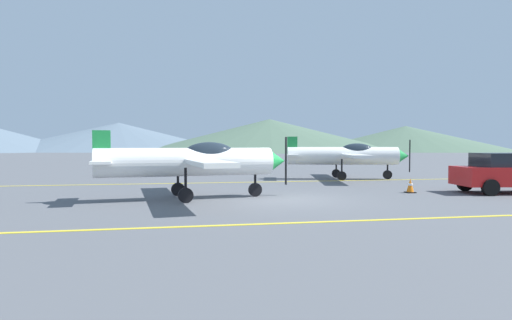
{
  "coord_description": "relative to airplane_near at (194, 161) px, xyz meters",
  "views": [
    {
      "loc": [
        -3.8,
        -14.53,
        1.92
      ],
      "look_at": [
        0.01,
        6.0,
        1.2
      ],
      "focal_mm": 29.49,
      "sensor_mm": 36.0,
      "label": 1
    }
  ],
  "objects": [
    {
      "name": "ground_plane",
      "position": [
        3.24,
        -0.67,
        -1.37
      ],
      "size": [
        400.0,
        400.0,
        0.0
      ],
      "primitive_type": "plane",
      "color": "#54565B"
    },
    {
      "name": "apron_line_near",
      "position": [
        3.24,
        -5.23,
        -1.36
      ],
      "size": [
        80.0,
        0.16,
        0.01
      ],
      "primitive_type": "cube",
      "color": "yellow",
      "rests_on": "ground_plane"
    },
    {
      "name": "apron_line_far",
      "position": [
        3.24,
        6.38,
        -1.36
      ],
      "size": [
        80.0,
        0.16,
        0.01
      ],
      "primitive_type": "cube",
      "color": "yellow",
      "rests_on": "ground_plane"
    },
    {
      "name": "airplane_near",
      "position": [
        0.0,
        0.0,
        0.0
      ],
      "size": [
        7.09,
        8.14,
        2.43
      ],
      "color": "white",
      "rests_on": "ground_plane"
    },
    {
      "name": "airplane_mid",
      "position": [
        8.92,
        7.4,
        0.0
      ],
      "size": [
        7.12,
        8.1,
        2.43
      ],
      "color": "white",
      "rests_on": "ground_plane"
    },
    {
      "name": "car_sedan",
      "position": [
        12.62,
        -0.46,
        -0.53
      ],
      "size": [
        4.51,
        2.48,
        1.62
      ],
      "color": "red",
      "rests_on": "ground_plane"
    },
    {
      "name": "traffic_cone_front",
      "position": [
        8.7,
        0.36,
        -1.08
      ],
      "size": [
        0.36,
        0.36,
        0.59
      ],
      "color": "black",
      "rests_on": "ground_plane"
    },
    {
      "name": "hill_centerleft",
      "position": [
        -21.97,
        145.54,
        3.77
      ],
      "size": [
        84.1,
        84.1,
        10.28
      ],
      "primitive_type": "cone",
      "color": "slate",
      "rests_on": "ground_plane"
    },
    {
      "name": "hill_centerright",
      "position": [
        29.72,
        123.12,
        4.03
      ],
      "size": [
        85.14,
        85.14,
        10.8
      ],
      "primitive_type": "cone",
      "color": "#4C6651",
      "rests_on": "ground_plane"
    },
    {
      "name": "hill_right",
      "position": [
        77.35,
        119.19,
        2.99
      ],
      "size": [
        70.28,
        70.28,
        8.72
      ],
      "primitive_type": "cone",
      "color": "#4C6651",
      "rests_on": "ground_plane"
    }
  ]
}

